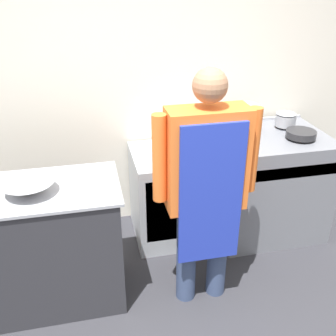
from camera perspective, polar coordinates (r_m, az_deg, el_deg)
The scene contains 9 objects.
wall_back at distance 3.44m, azimuth -4.75°, elevation 12.70°, with size 8.00×0.05×2.70m.
prep_counter at distance 2.94m, azimuth -19.40°, elevation -10.85°, with size 1.29×0.62×0.91m.
stove at distance 3.65m, azimuth 14.01°, elevation -2.10°, with size 0.94×0.78×0.95m.
fridge_unit at distance 3.49m, azimuth 0.75°, elevation -3.82°, with size 0.70×0.66×0.80m.
person_cook at distance 2.54m, azimuth 5.53°, elevation -1.76°, with size 0.69×0.24×1.69m.
mixing_bowl at distance 2.62m, azimuth -19.63°, elevation -2.73°, with size 0.34×0.34×0.09m.
stock_pot at distance 3.44m, azimuth 10.94°, elevation 7.38°, with size 0.29×0.29×0.23m.
saute_pan at distance 3.42m, azimuth 18.74°, elevation 4.72°, with size 0.24×0.24×0.05m.
sauce_pot at distance 3.63m, azimuth 16.71°, elevation 6.85°, with size 0.18×0.18×0.13m.
Camera 1 is at (-0.45, -1.37, 2.17)m, focal length 42.00 mm.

